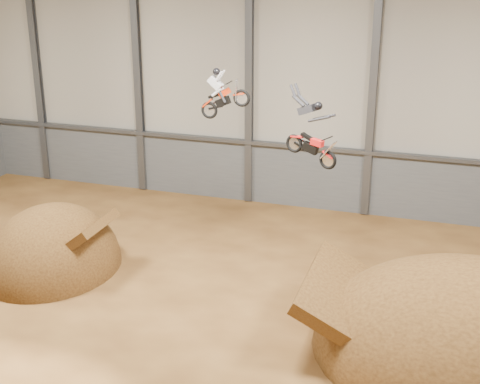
% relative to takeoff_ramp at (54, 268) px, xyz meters
% --- Properties ---
extents(floor, '(40.00, 40.00, 0.00)m').
position_rel_takeoff_ramp_xyz_m(floor, '(9.27, -3.82, 0.00)').
color(floor, '#523215').
rests_on(floor, ground).
extents(back_wall, '(40.00, 0.10, 14.00)m').
position_rel_takeoff_ramp_xyz_m(back_wall, '(9.27, 11.18, 7.00)').
color(back_wall, '#A5A092').
rests_on(back_wall, ground).
extents(lower_band_back, '(39.80, 0.18, 3.50)m').
position_rel_takeoff_ramp_xyz_m(lower_band_back, '(9.27, 11.08, 1.75)').
color(lower_band_back, '#55595D').
rests_on(lower_band_back, ground).
extents(steel_rail, '(39.80, 0.35, 0.20)m').
position_rel_takeoff_ramp_xyz_m(steel_rail, '(9.27, 10.93, 3.55)').
color(steel_rail, '#47494F').
rests_on(steel_rail, lower_band_back).
extents(steel_column_0, '(0.40, 0.36, 13.90)m').
position_rel_takeoff_ramp_xyz_m(steel_column_0, '(-7.39, 10.98, 7.00)').
color(steel_column_0, '#47494F').
rests_on(steel_column_0, ground).
extents(steel_column_1, '(0.40, 0.36, 13.90)m').
position_rel_takeoff_ramp_xyz_m(steel_column_1, '(-0.73, 10.98, 7.00)').
color(steel_column_1, '#47494F').
rests_on(steel_column_1, ground).
extents(steel_column_2, '(0.40, 0.36, 13.90)m').
position_rel_takeoff_ramp_xyz_m(steel_column_2, '(5.94, 10.98, 7.00)').
color(steel_column_2, '#47494F').
rests_on(steel_column_2, ground).
extents(steel_column_3, '(0.40, 0.36, 13.90)m').
position_rel_takeoff_ramp_xyz_m(steel_column_3, '(12.61, 10.98, 7.00)').
color(steel_column_3, '#47494F').
rests_on(steel_column_3, ground).
extents(takeoff_ramp, '(5.92, 6.83, 5.92)m').
position_rel_takeoff_ramp_xyz_m(takeoff_ramp, '(0.00, 0.00, 0.00)').
color(takeoff_ramp, '#38210E').
rests_on(takeoff_ramp, ground).
extents(landing_ramp, '(11.29, 9.99, 6.52)m').
position_rel_takeoff_ramp_xyz_m(landing_ramp, '(18.06, -1.53, 0.00)').
color(landing_ramp, '#38210E').
rests_on(landing_ramp, ground).
extents(fmx_rider_a, '(2.93, 0.91, 2.81)m').
position_rel_takeoff_ramp_xyz_m(fmx_rider_a, '(7.59, 2.63, 8.26)').
color(fmx_rider_a, red).
extents(fmx_rider_b, '(3.71, 2.08, 3.30)m').
position_rel_takeoff_ramp_xyz_m(fmx_rider_b, '(11.44, 0.96, 7.29)').
color(fmx_rider_b, red).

